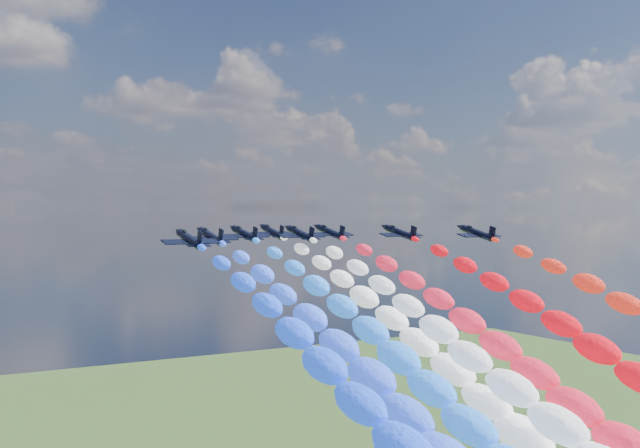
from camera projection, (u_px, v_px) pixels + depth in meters
jet_0 at (189, 239)px, 136.46m from camera, size 9.55×13.10×5.50m
jet_1 at (211, 236)px, 150.64m from camera, size 9.75×13.25×5.50m
trail_1 at (387, 419)px, 102.56m from camera, size 6.60×108.39×46.32m
jet_2 at (244, 234)px, 164.41m from camera, size 10.11×13.50×5.50m
trail_2 at (414, 394)px, 116.32m from camera, size 6.60×108.39×46.32m
jet_3 at (300, 234)px, 165.39m from camera, size 9.72×13.22×5.50m
trail_3 at (492, 392)px, 117.31m from camera, size 6.60×108.39×46.32m
jet_4 at (272, 232)px, 178.15m from camera, size 9.74×13.23×5.50m
trail_4 at (435, 374)px, 130.06m from camera, size 6.60×108.39×46.32m
jet_5 at (330, 232)px, 175.23m from camera, size 10.17×13.55×5.50m
trail_5 at (518, 378)px, 127.15m from camera, size 6.60×108.39×46.32m
jet_6 at (400, 233)px, 171.82m from camera, size 10.12×13.50×5.50m
trail_6 at (620, 383)px, 123.73m from camera, size 6.60×108.39×46.32m
jet_7 at (477, 233)px, 168.62m from camera, size 9.57×13.11×5.50m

